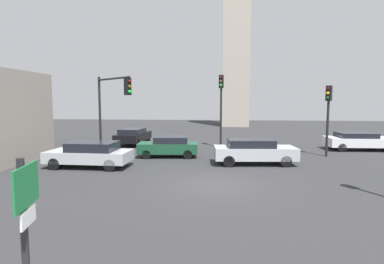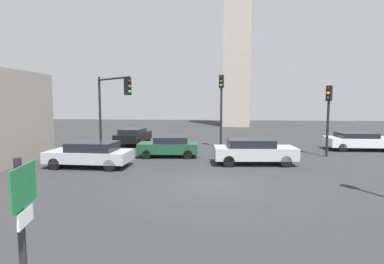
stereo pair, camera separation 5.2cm
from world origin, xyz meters
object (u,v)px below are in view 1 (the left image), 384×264
Objects in this scene: traffic_light_2 at (328,107)px; car_1 at (358,141)px; car_0 at (133,136)px; car_3 at (169,146)px; traffic_light_0 at (221,98)px; car_2 at (254,151)px; car_4 at (90,154)px; direction_sign at (26,235)px; traffic_light_1 at (113,99)px.

traffic_light_2 is 5.17m from car_1.
car_0 reaches higher than car_3.
traffic_light_0 is at bearing -96.56° from car_0.
car_2 is (-8.41, -6.00, 0.06)m from car_1.
traffic_light_2 is at bearing 25.39° from car_2.
traffic_light_0 is 1.20× the size of car_1.
car_0 is at bearing 174.28° from car_1.
car_2 reaches higher than car_4.
traffic_light_2 is 1.02× the size of car_4.
direction_sign is 0.58× the size of car_2.
car_2 is at bearing -167.99° from car_4.
traffic_light_0 reaches higher than car_4.
direction_sign reaches higher than car_4.
direction_sign is 0.53× the size of traffic_light_1.
car_2 is (1.93, -6.03, -3.16)m from traffic_light_0.
car_3 is (4.00, -5.50, -0.03)m from car_0.
traffic_light_2 is (7.04, -3.07, -0.64)m from traffic_light_0.
car_2 reaches higher than car_1.
traffic_light_0 is at bearing 102.97° from car_2.
car_1 is (17.78, -1.38, -0.02)m from car_0.
traffic_light_1 is 18.18m from car_1.
car_1 is at bearing 171.85° from traffic_light_2.
traffic_light_1 is at bearing 11.39° from car_3.
traffic_light_1 reaches higher than car_0.
traffic_light_0 reaches higher than car_2.
car_2 is at bearing 33.96° from traffic_light_1.
car_1 is at bearing 44.94° from direction_sign.
traffic_light_1 reaches higher than traffic_light_2.
car_3 is at bearing -26.47° from traffic_light_0.
traffic_light_2 is 0.99× the size of car_1.
direction_sign is 15.86m from traffic_light_1.
traffic_light_2 is at bearing -160.38° from car_4.
traffic_light_2 reaches higher than car_2.
car_2 is 9.36m from car_4.
car_2 is 1.20× the size of car_3.
traffic_light_2 is at bearing -103.22° from car_0.
car_0 is at bearing -87.09° from traffic_light_0.
car_4 is (-9.21, -1.69, -0.03)m from car_2.
direction_sign is 19.85m from traffic_light_2.
traffic_light_0 reaches higher than car_0.
car_4 is at bearing 97.72° from direction_sign.
direction_sign is 13.48m from car_4.
car_0 reaches higher than car_1.
traffic_light_0 is 1.23× the size of car_4.
traffic_light_0 is at bearing -74.27° from traffic_light_2.
car_3 is (-5.37, 1.88, -0.07)m from car_2.
traffic_light_0 is 7.70m from traffic_light_2.
traffic_light_2 is (9.69, 17.26, 1.41)m from direction_sign.
traffic_light_1 is at bearing -164.67° from car_1.
traffic_light_0 is 1.21× the size of traffic_light_2.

